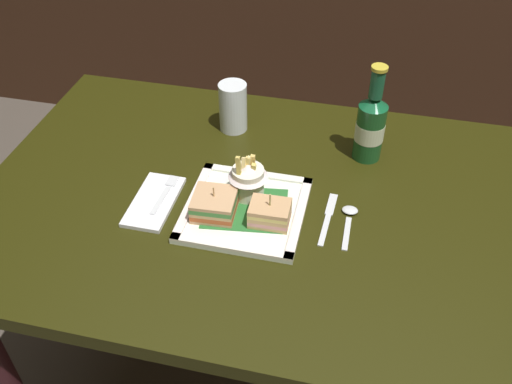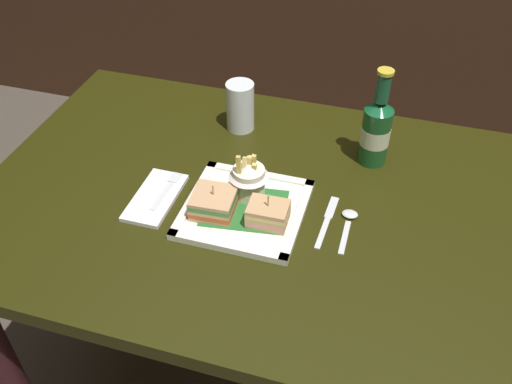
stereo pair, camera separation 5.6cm
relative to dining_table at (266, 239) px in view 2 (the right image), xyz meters
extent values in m
plane|color=#473E35|center=(0.00, 0.00, -0.65)|extent=(6.00, 6.00, 0.00)
cube|color=black|center=(0.00, 0.00, 0.11)|extent=(1.31, 0.86, 0.04)
cylinder|color=#321418|center=(-0.58, -0.35, -0.28)|extent=(0.07, 0.07, 0.74)
cylinder|color=black|center=(-0.58, 0.35, -0.28)|extent=(0.07, 0.07, 0.74)
cylinder|color=black|center=(0.58, 0.35, -0.28)|extent=(0.07, 0.07, 0.74)
cube|color=white|center=(-0.04, -0.05, 0.13)|extent=(0.26, 0.26, 0.01)
cube|color=#26662A|center=(-0.04, -0.05, 0.14)|extent=(0.20, 0.16, 0.00)
cube|color=white|center=(-0.04, -0.17, 0.14)|extent=(0.26, 0.02, 0.01)
cube|color=white|center=(-0.04, 0.07, 0.14)|extent=(0.26, 0.02, 0.01)
cube|color=white|center=(-0.16, -0.05, 0.14)|extent=(0.02, 0.26, 0.01)
cube|color=white|center=(0.08, -0.05, 0.14)|extent=(0.02, 0.26, 0.01)
cube|color=tan|center=(-0.10, -0.08, 0.14)|extent=(0.10, 0.09, 0.01)
cube|color=#BD552A|center=(-0.10, -0.08, 0.15)|extent=(0.10, 0.09, 0.01)
cube|color=tan|center=(-0.10, -0.08, 0.16)|extent=(0.10, 0.09, 0.01)
cube|color=#488B41|center=(-0.10, -0.08, 0.17)|extent=(0.10, 0.09, 0.01)
cube|color=tan|center=(-0.10, -0.08, 0.18)|extent=(0.10, 0.09, 0.01)
cylinder|color=tan|center=(-0.10, -0.08, 0.17)|extent=(0.00, 0.00, 0.07)
cube|color=tan|center=(0.02, -0.08, 0.14)|extent=(0.09, 0.07, 0.01)
cube|color=#D6908A|center=(0.02, -0.08, 0.15)|extent=(0.09, 0.07, 0.01)
cube|color=tan|center=(0.02, -0.08, 0.16)|extent=(0.09, 0.07, 0.01)
cube|color=#E7CC71|center=(0.02, -0.08, 0.17)|extent=(0.09, 0.07, 0.01)
cube|color=tan|center=(0.02, -0.08, 0.18)|extent=(0.09, 0.07, 0.01)
cylinder|color=tan|center=(0.02, -0.08, 0.17)|extent=(0.00, 0.00, 0.08)
cylinder|color=silver|center=(-0.04, -0.01, 0.17)|extent=(0.07, 0.07, 0.07)
cone|color=white|center=(-0.04, -0.01, 0.20)|extent=(0.09, 0.09, 0.03)
cube|color=#E0CA62|center=(-0.04, 0.01, 0.20)|extent=(0.03, 0.01, 0.06)
cube|color=#E4C564|center=(-0.05, 0.00, 0.21)|extent=(0.02, 0.01, 0.06)
cube|color=#E7BD5E|center=(-0.03, 0.01, 0.21)|extent=(0.01, 0.01, 0.06)
cube|color=#D7BD58|center=(-0.06, -0.02, 0.21)|extent=(0.01, 0.01, 0.08)
cube|color=#F2D484|center=(-0.05, -0.01, 0.21)|extent=(0.01, 0.03, 0.06)
cube|color=#E5D186|center=(-0.05, 0.00, 0.21)|extent=(0.02, 0.02, 0.06)
cube|color=#D7C15B|center=(-0.03, 0.00, 0.20)|extent=(0.01, 0.02, 0.05)
cylinder|color=#1B5023|center=(0.20, 0.21, 0.20)|extent=(0.07, 0.07, 0.14)
cone|color=#12552E|center=(0.20, 0.21, 0.28)|extent=(0.07, 0.07, 0.02)
cylinder|color=#1A5236|center=(0.20, 0.21, 0.33)|extent=(0.03, 0.03, 0.07)
cylinder|color=gold|center=(0.20, 0.21, 0.37)|extent=(0.04, 0.04, 0.01)
cylinder|color=beige|center=(0.20, 0.21, 0.20)|extent=(0.07, 0.07, 0.05)
cylinder|color=silver|center=(-0.14, 0.26, 0.19)|extent=(0.07, 0.07, 0.13)
cylinder|color=silver|center=(-0.14, 0.26, 0.17)|extent=(0.07, 0.07, 0.10)
cube|color=white|center=(-0.24, -0.07, 0.13)|extent=(0.09, 0.18, 0.01)
cube|color=silver|center=(-0.23, -0.07, 0.14)|extent=(0.02, 0.10, 0.00)
cube|color=silver|center=(-0.22, 0.00, 0.14)|extent=(0.03, 0.04, 0.00)
cube|color=silver|center=(0.14, -0.07, 0.13)|extent=(0.02, 0.10, 0.00)
cube|color=silver|center=(0.14, 0.01, 0.13)|extent=(0.02, 0.07, 0.00)
cube|color=silver|center=(0.19, -0.07, 0.13)|extent=(0.01, 0.10, 0.00)
ellipsoid|color=silver|center=(0.19, 0.00, 0.13)|extent=(0.03, 0.03, 0.01)
camera|label=1|loc=(0.19, -0.93, 0.97)|focal=39.49mm
camera|label=2|loc=(0.25, -0.91, 0.97)|focal=39.49mm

